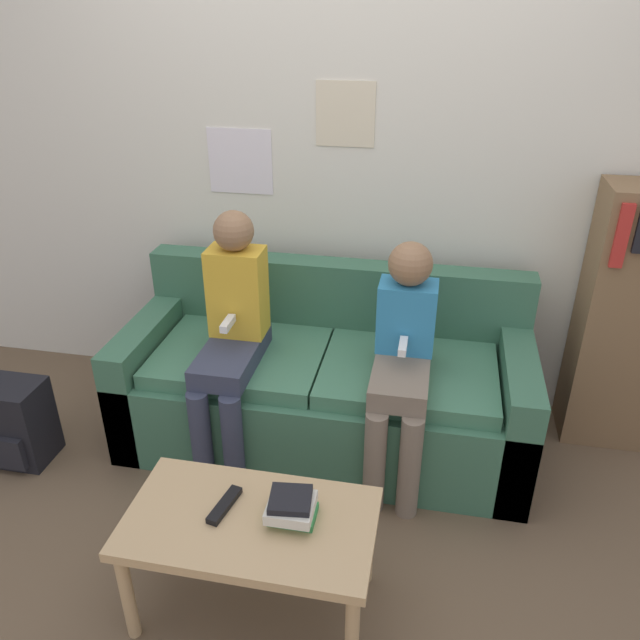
% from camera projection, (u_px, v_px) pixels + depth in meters
% --- Properties ---
extents(ground_plane, '(10.00, 10.00, 0.00)m').
position_uv_depth(ground_plane, '(303.00, 506.00, 2.62)').
color(ground_plane, brown).
extents(wall_back, '(8.00, 0.06, 2.60)m').
position_uv_depth(wall_back, '(346.00, 143.00, 2.87)').
color(wall_back, silver).
rests_on(wall_back, ground_plane).
extents(couch, '(1.83, 0.77, 0.79)m').
position_uv_depth(couch, '(326.00, 386.00, 2.93)').
color(couch, '#38664C').
rests_on(couch, ground_plane).
extents(coffee_table, '(0.81, 0.45, 0.41)m').
position_uv_depth(coffee_table, '(251.00, 531.00, 2.04)').
color(coffee_table, tan).
rests_on(coffee_table, ground_plane).
extents(person_left, '(0.24, 0.54, 1.13)m').
position_uv_depth(person_left, '(231.00, 331.00, 2.68)').
color(person_left, '#33384C').
rests_on(person_left, ground_plane).
extents(person_right, '(0.24, 0.54, 1.04)m').
position_uv_depth(person_right, '(403.00, 355.00, 2.56)').
color(person_right, '#756656').
rests_on(person_right, ground_plane).
extents(tv_remote, '(0.07, 0.17, 0.02)m').
position_uv_depth(tv_remote, '(225.00, 505.00, 2.05)').
color(tv_remote, black).
rests_on(tv_remote, coffee_table).
extents(book_stack, '(0.15, 0.15, 0.09)m').
position_uv_depth(book_stack, '(292.00, 507.00, 1.99)').
color(book_stack, '#2D8442').
rests_on(book_stack, coffee_table).
extents(bookshelf, '(0.48, 0.30, 1.23)m').
position_uv_depth(bookshelf, '(636.00, 320.00, 2.78)').
color(bookshelf, brown).
rests_on(bookshelf, ground_plane).
extents(backpack, '(0.26, 0.25, 0.39)m').
position_uv_depth(backpack, '(17.00, 423.00, 2.81)').
color(backpack, black).
rests_on(backpack, ground_plane).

